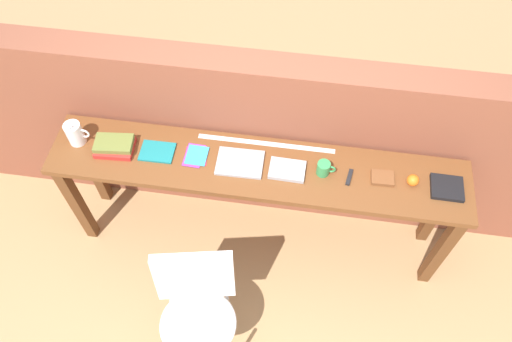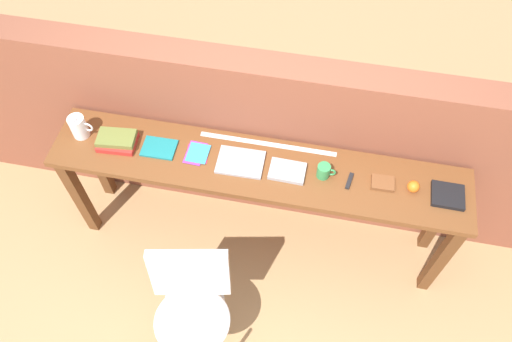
# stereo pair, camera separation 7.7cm
# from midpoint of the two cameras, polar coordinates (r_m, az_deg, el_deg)

# --- Properties ---
(ground_plane) EXTENTS (40.00, 40.00, 0.00)m
(ground_plane) POSITION_cam_midpoint_polar(r_m,az_deg,el_deg) (3.57, -0.15, -11.46)
(ground_plane) COLOR tan
(brick_wall_back) EXTENTS (6.00, 0.20, 1.38)m
(brick_wall_back) POSITION_cam_midpoint_polar(r_m,az_deg,el_deg) (3.28, 1.98, 3.47)
(brick_wall_back) COLOR brown
(brick_wall_back) RESTS_ON ground
(sideboard) EXTENTS (2.50, 0.44, 0.88)m
(sideboard) POSITION_cam_midpoint_polar(r_m,az_deg,el_deg) (3.05, 0.91, -0.93)
(sideboard) COLOR brown
(sideboard) RESTS_ON ground
(chair_white_moulded) EXTENTS (0.52, 0.53, 0.89)m
(chair_white_moulded) POSITION_cam_midpoint_polar(r_m,az_deg,el_deg) (2.94, -6.62, -14.94)
(chair_white_moulded) COLOR white
(chair_white_moulded) RESTS_ON ground
(pitcher_white) EXTENTS (0.14, 0.10, 0.18)m
(pitcher_white) POSITION_cam_midpoint_polar(r_m,az_deg,el_deg) (3.18, -18.94, 4.81)
(pitcher_white) COLOR white
(pitcher_white) RESTS_ON sideboard
(book_stack_leftmost) EXTENTS (0.24, 0.18, 0.07)m
(book_stack_leftmost) POSITION_cam_midpoint_polar(r_m,az_deg,el_deg) (3.11, -14.92, 3.39)
(book_stack_leftmost) COLOR red
(book_stack_leftmost) RESTS_ON sideboard
(magazine_cycling) EXTENTS (0.20, 0.15, 0.01)m
(magazine_cycling) POSITION_cam_midpoint_polar(r_m,az_deg,el_deg) (3.05, -10.31, 2.59)
(magazine_cycling) COLOR #19757A
(magazine_cycling) RESTS_ON sideboard
(pamphlet_pile_colourful) EXTENTS (0.15, 0.17, 0.01)m
(pamphlet_pile_colourful) POSITION_cam_midpoint_polar(r_m,az_deg,el_deg) (3.00, -6.04, 2.02)
(pamphlet_pile_colourful) COLOR #E5334C
(pamphlet_pile_colourful) RESTS_ON sideboard
(book_open_centre) EXTENTS (0.28, 0.20, 0.02)m
(book_open_centre) POSITION_cam_midpoint_polar(r_m,az_deg,el_deg) (2.94, -1.03, 1.00)
(book_open_centre) COLOR #9E9EA3
(book_open_centre) RESTS_ON sideboard
(book_grey_hardcover) EXTENTS (0.21, 0.15, 0.03)m
(book_grey_hardcover) POSITION_cam_midpoint_polar(r_m,az_deg,el_deg) (2.90, 4.36, -0.03)
(book_grey_hardcover) COLOR #9E9EA3
(book_grey_hardcover) RESTS_ON sideboard
(mug) EXTENTS (0.11, 0.08, 0.09)m
(mug) POSITION_cam_midpoint_polar(r_m,az_deg,el_deg) (2.89, 8.54, -0.03)
(mug) COLOR #338C4C
(mug) RESTS_ON sideboard
(multitool_folded) EXTENTS (0.04, 0.11, 0.02)m
(multitool_folded) POSITION_cam_midpoint_polar(r_m,az_deg,el_deg) (2.92, 11.37, -1.13)
(multitool_folded) COLOR black
(multitool_folded) RESTS_ON sideboard
(leather_journal_brown) EXTENTS (0.13, 0.10, 0.02)m
(leather_journal_brown) POSITION_cam_midpoint_polar(r_m,az_deg,el_deg) (2.95, 15.02, -1.35)
(leather_journal_brown) COLOR brown
(leather_journal_brown) RESTS_ON sideboard
(sports_ball_small) EXTENTS (0.07, 0.07, 0.07)m
(sports_ball_small) POSITION_cam_midpoint_polar(r_m,az_deg,el_deg) (2.96, 18.27, -1.71)
(sports_ball_small) COLOR orange
(sports_ball_small) RESTS_ON sideboard
(book_repair_rightmost) EXTENTS (0.18, 0.17, 0.03)m
(book_repair_rightmost) POSITION_cam_midpoint_polar(r_m,az_deg,el_deg) (3.02, 21.76, -2.63)
(book_repair_rightmost) COLOR black
(book_repair_rightmost) RESTS_ON sideboard
(ruler_metal_back_edge) EXTENTS (0.84, 0.03, 0.00)m
(ruler_metal_back_edge) POSITION_cam_midpoint_polar(r_m,az_deg,el_deg) (3.03, 2.09, 3.09)
(ruler_metal_back_edge) COLOR silver
(ruler_metal_back_edge) RESTS_ON sideboard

